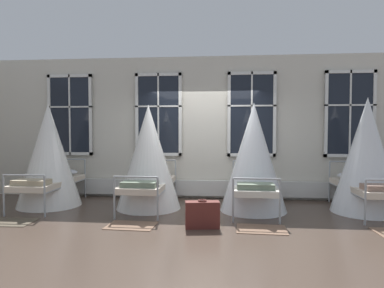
% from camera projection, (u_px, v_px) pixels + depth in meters
% --- Properties ---
extents(ground, '(21.46, 21.46, 0.00)m').
position_uv_depth(ground, '(201.00, 208.00, 7.19)').
color(ground, '#4C3D33').
extents(back_wall_with_windows, '(11.73, 0.10, 3.31)m').
position_uv_depth(back_wall_with_windows, '(205.00, 128.00, 8.17)').
color(back_wall_with_windows, beige).
rests_on(back_wall_with_windows, ground).
extents(window_bank, '(7.59, 0.10, 2.86)m').
position_uv_depth(window_bank, '(204.00, 150.00, 8.08)').
color(window_bank, black).
rests_on(window_bank, ground).
extents(cot_first, '(1.32, 1.94, 2.17)m').
position_uv_depth(cot_first, '(49.00, 156.00, 7.35)').
color(cot_first, '#9EA3A8').
rests_on(cot_first, ground).
extents(cot_second, '(1.32, 1.95, 2.12)m').
position_uv_depth(cot_second, '(149.00, 158.00, 7.12)').
color(cot_second, '#9EA3A8').
rests_on(cot_second, ground).
extents(cot_third, '(1.32, 1.95, 2.14)m').
position_uv_depth(cot_third, '(254.00, 159.00, 6.89)').
color(cot_third, '#9EA3A8').
rests_on(cot_third, ground).
extents(cot_fourth, '(1.32, 1.95, 2.24)m').
position_uv_depth(cot_fourth, '(367.00, 157.00, 6.75)').
color(cot_fourth, '#9EA3A8').
rests_on(cot_fourth, ground).
extents(rug_first, '(0.83, 0.60, 0.01)m').
position_uv_depth(rug_first, '(10.00, 222.00, 6.06)').
color(rug_first, brown).
rests_on(rug_first, ground).
extents(rug_second, '(0.82, 0.60, 0.01)m').
position_uv_depth(rug_second, '(131.00, 226.00, 5.84)').
color(rug_second, brown).
rests_on(rug_second, ground).
extents(rug_third, '(0.82, 0.59, 0.01)m').
position_uv_depth(rug_third, '(262.00, 229.00, 5.63)').
color(rug_third, brown).
rests_on(rug_third, ground).
extents(suitcase_dark, '(0.58, 0.29, 0.47)m').
position_uv_depth(suitcase_dark, '(202.00, 215.00, 5.71)').
color(suitcase_dark, '#5B231E').
rests_on(suitcase_dark, ground).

